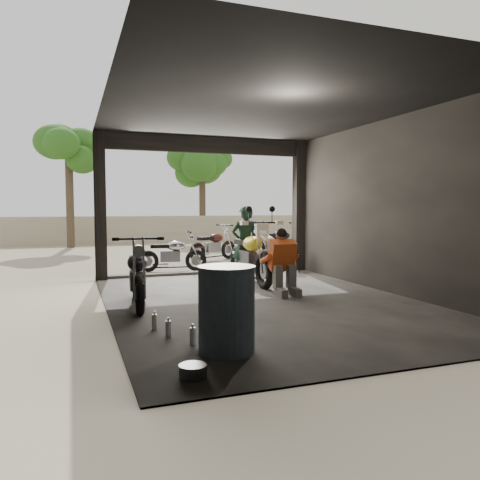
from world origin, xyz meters
TOP-DOWN VIEW (x-y plane):
  - ground at (0.00, 0.00)m, footprint 80.00×80.00m
  - garage at (0.00, 0.55)m, footprint 7.00×7.13m
  - boundary_wall at (0.00, 14.00)m, footprint 18.00×0.30m
  - tree_left at (-3.00, 12.50)m, footprint 2.20×2.20m
  - tree_right at (2.80, 14.00)m, footprint 2.20×2.20m
  - main_bike at (0.50, 1.87)m, footprint 0.82×2.00m
  - left_bike at (-2.00, 0.39)m, footprint 0.84×1.74m
  - outside_bike_a at (-0.65, 4.24)m, footprint 1.56×0.83m
  - outside_bike_b at (1.00, 6.20)m, footprint 1.71×1.28m
  - outside_bike_c at (2.95, 5.93)m, footprint 1.74×1.64m
  - rider at (0.53, 2.27)m, footprint 0.62×0.43m
  - mechanic at (0.61, 0.44)m, footprint 0.68×0.86m
  - stool at (2.00, 3.00)m, footprint 0.33×0.33m
  - helmet at (1.98, 2.95)m, footprint 0.27×0.28m
  - oil_drum at (-1.42, -2.38)m, footprint 0.67×0.67m
  - sign_post at (3.29, 2.65)m, footprint 0.80×0.08m

SIDE VIEW (x-z plane):
  - ground at x=0.00m, z-range 0.00..0.00m
  - stool at x=2.00m, z-range 0.16..0.61m
  - oil_drum at x=-1.42m, z-range 0.00..0.95m
  - outside_bike_a at x=-0.65m, z-range 0.00..1.00m
  - outside_bike_b at x=1.00m, z-range 0.00..1.07m
  - left_bike at x=-2.00m, z-range 0.00..1.14m
  - outside_bike_c at x=2.95m, z-range 0.00..1.15m
  - helmet at x=1.98m, z-range 0.46..0.71m
  - mechanic at x=0.61m, z-range 0.00..1.16m
  - boundary_wall at x=0.00m, z-range 0.00..1.20m
  - main_bike at x=0.50m, z-range 0.00..1.33m
  - rider at x=0.53m, z-range 0.00..1.62m
  - garage at x=0.00m, z-range -0.32..2.88m
  - sign_post at x=3.29m, z-range 0.42..2.83m
  - tree_right at x=2.80m, z-range 1.06..6.06m
  - tree_left at x=-3.00m, z-range 1.19..6.79m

